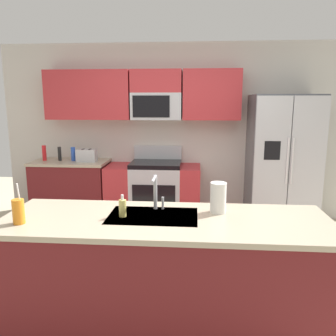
# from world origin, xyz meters

# --- Properties ---
(ground_plane) EXTENTS (9.00, 9.00, 0.00)m
(ground_plane) POSITION_xyz_m (0.00, 0.00, 0.00)
(ground_plane) COLOR beige
(ground_plane) RESTS_ON ground
(kitchen_wall_unit) EXTENTS (5.20, 0.43, 2.60)m
(kitchen_wall_unit) POSITION_xyz_m (-0.14, 2.08, 1.47)
(kitchen_wall_unit) COLOR beige
(kitchen_wall_unit) RESTS_ON ground
(back_counter) EXTENTS (1.10, 0.63, 0.90)m
(back_counter) POSITION_xyz_m (-1.51, 1.80, 0.45)
(back_counter) COLOR maroon
(back_counter) RESTS_ON ground
(range_oven) EXTENTS (1.36, 0.61, 1.10)m
(range_oven) POSITION_xyz_m (-0.28, 1.80, 0.44)
(range_oven) COLOR #B7BABF
(range_oven) RESTS_ON ground
(refrigerator) EXTENTS (0.90, 0.76, 1.85)m
(refrigerator) POSITION_xyz_m (1.52, 1.73, 0.93)
(refrigerator) COLOR #4C4F54
(refrigerator) RESTS_ON ground
(island_counter) EXTENTS (2.47, 0.84, 0.90)m
(island_counter) POSITION_xyz_m (0.11, -0.58, 0.45)
(island_counter) COLOR maroon
(island_counter) RESTS_ON ground
(toaster) EXTENTS (0.28, 0.16, 0.18)m
(toaster) POSITION_xyz_m (-1.24, 1.75, 0.99)
(toaster) COLOR #B7BABF
(toaster) RESTS_ON back_counter
(pepper_mill) EXTENTS (0.05, 0.05, 0.20)m
(pepper_mill) POSITION_xyz_m (-1.67, 1.80, 1.00)
(pepper_mill) COLOR black
(pepper_mill) RESTS_ON back_counter
(bottle_blue) EXTENTS (0.06, 0.06, 0.20)m
(bottle_blue) POSITION_xyz_m (-1.47, 1.81, 1.00)
(bottle_blue) COLOR blue
(bottle_blue) RESTS_ON back_counter
(bottle_red) EXTENTS (0.06, 0.06, 0.23)m
(bottle_red) POSITION_xyz_m (-1.90, 1.79, 1.01)
(bottle_red) COLOR red
(bottle_red) RESTS_ON back_counter
(sink_faucet) EXTENTS (0.08, 0.21, 0.28)m
(sink_faucet) POSITION_xyz_m (0.01, -0.39, 1.07)
(sink_faucet) COLOR #B7BABF
(sink_faucet) RESTS_ON island_counter
(drink_cup_orange) EXTENTS (0.08, 0.08, 0.30)m
(drink_cup_orange) POSITION_xyz_m (-0.92, -0.77, 0.99)
(drink_cup_orange) COLOR orange
(drink_cup_orange) RESTS_ON island_counter
(soap_dispenser) EXTENTS (0.06, 0.06, 0.17)m
(soap_dispenser) POSITION_xyz_m (-0.22, -0.56, 0.97)
(soap_dispenser) COLOR #D8CC66
(soap_dispenser) RESTS_ON island_counter
(paper_towel_roll) EXTENTS (0.12, 0.12, 0.24)m
(paper_towel_roll) POSITION_xyz_m (0.51, -0.41, 1.02)
(paper_towel_roll) COLOR white
(paper_towel_roll) RESTS_ON island_counter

